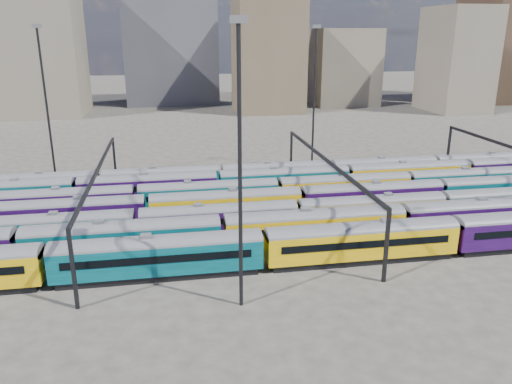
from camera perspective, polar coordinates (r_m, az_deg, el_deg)
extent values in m
plane|color=#3B3732|center=(68.25, -0.20, -3.10)|extent=(500.00, 500.00, 0.00)
cube|color=black|center=(53.55, -10.95, -9.14)|extent=(20.35, 2.64, 0.75)
cube|color=#05424C|center=(52.71, -11.07, -7.27)|extent=(21.42, 3.11, 3.11)
cylinder|color=#4C4C51|center=(52.08, -11.17, -5.72)|extent=(21.42, 3.11, 3.11)
cube|color=black|center=(51.13, -11.11, -7.63)|extent=(18.85, 0.06, 0.80)
cube|color=black|center=(53.99, -11.07, -6.21)|extent=(18.85, 0.06, 0.80)
cube|color=slate|center=(51.76, -11.23, -4.88)|extent=(1.07, 0.96, 0.37)
cube|color=black|center=(57.20, 11.85, -7.38)|extent=(20.35, 2.64, 0.75)
cube|color=#CB9908|center=(56.42, 11.97, -5.61)|extent=(21.42, 3.11, 3.11)
cylinder|color=#4C4C51|center=(55.83, 12.07, -4.14)|extent=(21.42, 3.11, 3.11)
cube|color=black|center=(54.94, 12.60, -5.88)|extent=(18.85, 0.06, 0.80)
cube|color=black|center=(57.62, 11.43, -4.66)|extent=(18.85, 0.06, 0.80)
cube|color=slate|center=(55.53, 12.13, -3.35)|extent=(1.07, 0.96, 0.37)
cube|color=black|center=(58.31, -14.74, -7.10)|extent=(20.34, 2.64, 0.75)
cube|color=#05424C|center=(57.54, -14.89, -5.36)|extent=(21.41, 3.10, 3.10)
cylinder|color=#4C4C51|center=(56.97, -15.01, -3.92)|extent=(21.41, 3.10, 3.10)
cube|color=black|center=(55.96, -15.04, -5.63)|extent=(18.84, 0.06, 0.80)
cube|color=black|center=(58.85, -14.81, -4.43)|extent=(18.84, 0.06, 0.80)
cube|color=slate|center=(56.68, -15.08, -3.14)|extent=(1.07, 0.96, 0.37)
cube|color=black|center=(60.28, 6.66, -5.76)|extent=(20.34, 2.64, 0.75)
cube|color=#CB9908|center=(59.54, 6.73, -4.06)|extent=(21.41, 3.10, 3.10)
cylinder|color=#4C4C51|center=(58.98, 6.78, -2.66)|extent=(21.41, 3.10, 3.10)
cube|color=black|center=(58.01, 7.18, -4.28)|extent=(18.84, 0.06, 0.80)
cube|color=black|center=(60.80, 6.32, -3.19)|extent=(18.84, 0.06, 0.80)
cube|color=slate|center=(58.70, 6.81, -1.90)|extent=(1.07, 0.96, 0.37)
cube|color=black|center=(69.54, 24.38, -4.03)|extent=(20.34, 2.64, 0.75)
cube|color=#1F0737|center=(68.90, 24.59, -2.54)|extent=(21.41, 3.10, 3.10)
cylinder|color=#4C4C51|center=(68.42, 24.75, -1.32)|extent=(21.41, 3.10, 3.10)
cube|color=black|center=(67.58, 25.36, -2.69)|extent=(18.84, 0.06, 0.80)
cube|color=black|center=(70.00, 23.92, -1.82)|extent=(18.84, 0.06, 0.80)
cube|color=slate|center=(68.18, 24.84, -0.66)|extent=(1.07, 0.96, 0.37)
cube|color=black|center=(64.28, -22.26, -5.53)|extent=(18.40, 2.39, 0.68)
cube|color=#05424C|center=(63.65, -22.44, -4.09)|extent=(19.36, 2.81, 2.81)
cylinder|color=#4C4C51|center=(63.18, -22.59, -2.91)|extent=(19.36, 2.81, 2.81)
cube|color=black|center=(62.24, -22.74, -4.28)|extent=(17.04, 0.06, 0.73)
cube|color=black|center=(64.84, -22.23, -3.35)|extent=(17.04, 0.06, 0.73)
cube|color=slate|center=(62.94, -22.67, -2.27)|extent=(0.97, 0.87, 0.34)
cube|color=black|center=(62.87, -4.18, -4.70)|extent=(18.40, 2.39, 0.68)
cube|color=#1F0737|center=(62.23, -4.22, -3.21)|extent=(19.36, 2.81, 2.81)
cylinder|color=#4C4C51|center=(61.74, -4.25, -2.00)|extent=(19.36, 2.81, 2.81)
cube|color=black|center=(60.78, -4.09, -3.39)|extent=(17.04, 0.06, 0.73)
cube|color=black|center=(63.44, -4.36, -2.48)|extent=(17.04, 0.06, 0.73)
cube|color=slate|center=(61.49, -4.27, -1.34)|extent=(0.97, 0.87, 0.34)
cube|color=black|center=(67.60, 12.92, -3.48)|extent=(18.40, 2.39, 0.68)
cube|color=#CB9908|center=(67.00, 13.03, -2.09)|extent=(19.36, 2.81, 2.81)
cylinder|color=#4C4C51|center=(66.55, 13.11, -0.95)|extent=(19.36, 2.81, 2.81)
cube|color=black|center=(65.66, 13.52, -2.22)|extent=(17.04, 0.06, 0.73)
cube|color=black|center=(68.13, 12.59, -1.42)|extent=(17.04, 0.06, 0.73)
cube|color=slate|center=(66.32, 13.15, -0.34)|extent=(0.97, 0.87, 0.34)
cube|color=black|center=(77.36, 26.72, -2.26)|extent=(18.40, 2.39, 0.68)
cube|color=#05424C|center=(76.84, 26.90, -1.04)|extent=(19.36, 2.81, 2.81)
cylinder|color=#4C4C51|center=(76.44, 27.04, -0.04)|extent=(19.36, 2.81, 2.81)
cube|color=black|center=(77.82, 26.33, -0.47)|extent=(17.04, 0.06, 0.73)
cube|color=slate|center=(76.24, 27.12, 0.50)|extent=(0.97, 0.87, 0.34)
cube|color=black|center=(68.67, -20.86, -3.88)|extent=(19.07, 2.47, 0.70)
cube|color=#1F0737|center=(68.06, -21.03, -2.46)|extent=(20.07, 2.91, 2.91)
cylinder|color=#4C4C51|center=(67.60, -21.17, -1.31)|extent=(20.07, 2.91, 2.91)
cube|color=black|center=(66.58, -21.29, -2.61)|extent=(17.67, 0.06, 0.75)
cube|color=black|center=(69.31, -20.85, -1.78)|extent=(17.67, 0.06, 0.75)
cube|color=slate|center=(67.37, -21.24, -0.68)|extent=(1.00, 0.90, 0.35)
cube|color=black|center=(67.63, -3.43, -3.02)|extent=(19.07, 2.47, 0.70)
cube|color=#CB9908|center=(67.01, -3.45, -1.57)|extent=(20.07, 2.91, 2.91)
cylinder|color=#4C4C51|center=(66.54, -3.48, -0.39)|extent=(20.07, 2.91, 2.91)
cube|color=black|center=(65.51, -3.31, -1.71)|extent=(17.67, 0.06, 0.75)
cube|color=black|center=(68.28, -3.60, -0.89)|extent=(17.67, 0.06, 0.75)
cube|color=slate|center=(66.30, -3.49, 0.25)|extent=(1.00, 0.90, 0.35)
cube|color=black|center=(72.70, 12.99, -1.95)|extent=(19.07, 2.47, 0.70)
cube|color=#1F0737|center=(72.13, 13.09, -0.60)|extent=(20.07, 2.91, 2.91)
cylinder|color=#4C4C51|center=(71.70, 13.17, 0.51)|extent=(20.07, 2.91, 2.91)
cube|color=black|center=(70.74, 13.56, -0.70)|extent=(17.67, 0.06, 0.75)
cube|color=black|center=(73.31, 12.67, 0.02)|extent=(17.67, 0.06, 0.75)
cube|color=slate|center=(71.47, 13.21, 1.10)|extent=(1.00, 0.90, 0.35)
cube|color=black|center=(82.79, 26.31, -0.96)|extent=(19.07, 2.47, 0.70)
cube|color=#05424C|center=(82.28, 26.49, 0.23)|extent=(20.07, 2.91, 2.91)
cylinder|color=#4C4C51|center=(81.90, 26.62, 1.21)|extent=(20.07, 2.91, 2.91)
cube|color=black|center=(81.06, 27.12, 0.16)|extent=(17.67, 0.06, 0.75)
cube|color=black|center=(83.32, 25.94, 0.77)|extent=(17.67, 0.06, 0.75)
cube|color=slate|center=(81.71, 26.70, 1.73)|extent=(1.00, 0.90, 0.35)
cube|color=black|center=(73.58, -21.35, -2.52)|extent=(18.72, 2.43, 0.69)
cube|color=#1F0737|center=(73.02, -21.51, -1.21)|extent=(19.71, 2.86, 2.86)
cylinder|color=#4C4C51|center=(72.60, -21.63, -0.14)|extent=(19.71, 2.86, 2.86)
cube|color=black|center=(71.57, -21.75, -1.32)|extent=(17.34, 0.06, 0.74)
cube|color=black|center=(74.27, -21.33, -0.60)|extent=(17.34, 0.06, 0.74)
cube|color=slate|center=(72.38, -21.70, 0.43)|extent=(0.99, 0.89, 0.34)
cube|color=black|center=(72.14, -5.38, -1.72)|extent=(18.72, 2.43, 0.69)
cube|color=#05424C|center=(71.57, -5.42, -0.38)|extent=(19.71, 2.86, 2.86)
cylinder|color=#4C4C51|center=(71.14, -5.46, 0.72)|extent=(19.71, 2.86, 2.86)
cube|color=black|center=(70.09, -5.33, -0.48)|extent=(17.34, 0.06, 0.74)
cube|color=black|center=(72.84, -5.53, 0.23)|extent=(17.34, 0.06, 0.74)
cube|color=slate|center=(70.92, -5.47, 1.30)|extent=(0.99, 0.89, 0.34)
cube|color=black|center=(76.29, 9.99, -0.82)|extent=(18.72, 2.43, 0.69)
cube|color=#CB9908|center=(75.75, 10.06, 0.45)|extent=(19.71, 2.86, 2.86)
cylinder|color=#4C4C51|center=(75.34, 10.12, 1.49)|extent=(19.71, 2.86, 2.86)
cube|color=black|center=(74.35, 10.45, 0.38)|extent=(17.34, 0.06, 0.74)
cube|color=black|center=(76.95, 9.72, 1.01)|extent=(17.34, 0.06, 0.74)
cube|color=slate|center=(75.14, 10.15, 2.04)|extent=(0.99, 0.89, 0.34)
cube|color=black|center=(85.21, 22.96, -0.02)|extent=(18.72, 2.43, 0.69)
cube|color=#05424C|center=(84.72, 23.10, 1.13)|extent=(19.71, 2.86, 2.86)
cylinder|color=#4C4C51|center=(84.36, 23.22, 2.05)|extent=(19.71, 2.86, 2.86)
cube|color=black|center=(83.48, 23.66, 1.07)|extent=(17.34, 0.06, 0.74)
cube|color=black|center=(85.80, 22.62, 1.62)|extent=(17.34, 0.06, 0.74)
cube|color=slate|center=(84.18, 23.28, 2.55)|extent=(0.99, 0.89, 0.34)
cube|color=black|center=(80.47, -27.01, -1.56)|extent=(19.18, 2.49, 0.71)
cube|color=#05424C|center=(79.95, -27.19, -0.33)|extent=(20.19, 2.93, 2.93)
cube|color=black|center=(81.21, -26.94, 0.22)|extent=(17.76, 0.06, 0.76)
cube|color=black|center=(76.78, -12.07, -0.82)|extent=(19.18, 2.49, 0.71)
cube|color=#1F0737|center=(76.23, -12.16, 0.47)|extent=(20.19, 2.93, 2.93)
cylinder|color=#4C4C51|center=(75.82, -12.23, 1.53)|extent=(20.19, 2.93, 2.93)
cube|color=black|center=(74.71, -12.21, 0.40)|extent=(17.76, 0.06, 0.76)
cube|color=black|center=(77.55, -12.14, 1.04)|extent=(17.76, 0.06, 0.76)
cube|color=slate|center=(75.61, -12.27, 2.10)|extent=(1.01, 0.91, 0.35)
cube|color=black|center=(78.61, 3.22, 0.00)|extent=(19.18, 2.49, 0.71)
cube|color=#05424C|center=(78.08, 3.24, 1.26)|extent=(20.19, 2.93, 2.93)
cylinder|color=#4C4C51|center=(77.67, 3.26, 2.30)|extent=(20.19, 2.93, 2.93)
cube|color=black|center=(76.59, 3.50, 1.21)|extent=(17.76, 0.06, 0.76)
cube|color=black|center=(79.36, 3.01, 1.81)|extent=(17.76, 0.06, 0.76)
cube|color=slate|center=(77.47, 3.27, 2.86)|extent=(1.01, 0.91, 0.35)
cube|color=black|center=(85.60, 16.91, 0.73)|extent=(19.18, 2.49, 0.71)
cube|color=#CB9908|center=(85.11, 17.01, 1.90)|extent=(20.19, 2.93, 2.93)
cylinder|color=#4C4C51|center=(84.74, 17.10, 2.85)|extent=(20.19, 2.93, 2.93)
cube|color=black|center=(83.75, 17.48, 1.85)|extent=(17.76, 0.06, 0.76)
cube|color=black|center=(86.30, 16.60, 2.39)|extent=(17.76, 0.06, 0.76)
cube|color=slate|center=(84.56, 17.15, 3.36)|extent=(1.01, 0.91, 0.35)
cube|color=black|center=(84.00, -23.55, -0.35)|extent=(17.29, 2.24, 0.64)
cube|color=#1F0737|center=(83.55, -23.69, 0.71)|extent=(18.20, 2.64, 2.64)
cylinder|color=#4C4C51|center=(83.21, -23.80, 1.58)|extent=(18.20, 2.64, 2.64)
cube|color=black|center=(82.22, -23.92, 0.66)|extent=(16.02, 0.06, 0.68)
cube|color=black|center=(84.72, -23.52, 1.18)|extent=(16.02, 0.06, 0.68)
cube|color=slate|center=(83.03, -23.86, 2.05)|extent=(0.91, 0.82, 0.32)
cube|color=black|center=(81.49, -10.64, 0.33)|extent=(17.29, 2.24, 0.64)
cube|color=#05424C|center=(81.02, -10.71, 1.44)|extent=(18.20, 2.64, 2.64)
cylinder|color=#4C4C51|center=(80.67, -10.76, 2.34)|extent=(18.20, 2.64, 2.64)
cube|color=black|center=(79.65, -10.72, 1.39)|extent=(16.02, 0.06, 0.68)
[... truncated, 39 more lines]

